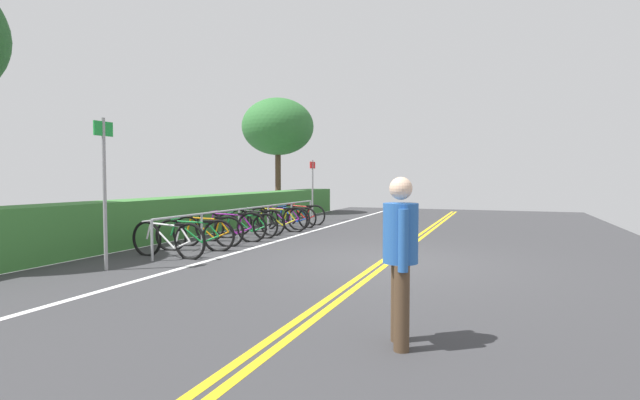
{
  "coord_description": "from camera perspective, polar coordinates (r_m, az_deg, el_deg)",
  "views": [
    {
      "loc": [
        -8.57,
        -1.95,
        1.55
      ],
      "look_at": [
        1.93,
        2.07,
        1.02
      ],
      "focal_mm": 26.38,
      "sensor_mm": 36.0,
      "label": 1
    }
  ],
  "objects": [
    {
      "name": "ground_plane",
      "position": [
        8.93,
        8.09,
        -7.49
      ],
      "size": [
        30.76,
        10.99,
        0.05
      ],
      "primitive_type": "cube",
      "color": "#353538"
    },
    {
      "name": "centre_line_yellow_inner",
      "position": [
        8.91,
        8.59,
        -7.34
      ],
      "size": [
        27.68,
        0.1,
        0.0
      ],
      "primitive_type": "cube",
      "color": "gold",
      "rests_on": "ground_plane"
    },
    {
      "name": "centre_line_yellow_outer",
      "position": [
        8.94,
        7.58,
        -7.29
      ],
      "size": [
        27.68,
        0.1,
        0.0
      ],
      "primitive_type": "cube",
      "color": "gold",
      "rests_on": "ground_plane"
    },
    {
      "name": "bike_lane_stripe_white",
      "position": [
        10.08,
        -9.63,
        -6.17
      ],
      "size": [
        27.68,
        0.12,
        0.0
      ],
      "primitive_type": "cube",
      "color": "white",
      "rests_on": "ground_plane"
    },
    {
      "name": "bike_rack",
      "position": [
        12.49,
        -7.94,
        -1.67
      ],
      "size": [
        7.88,
        0.05,
        0.79
      ],
      "color": "#9EA0A5",
      "rests_on": "ground_plane"
    },
    {
      "name": "bicycle_0",
      "position": [
        9.63,
        -17.96,
        -4.59
      ],
      "size": [
        0.46,
        1.78,
        0.75
      ],
      "color": "black",
      "rests_on": "ground_plane"
    },
    {
      "name": "bicycle_1",
      "position": [
        10.33,
        -14.93,
        -4.13
      ],
      "size": [
        0.6,
        1.7,
        0.72
      ],
      "color": "black",
      "rests_on": "ground_plane"
    },
    {
      "name": "bicycle_2",
      "position": [
        10.96,
        -13.44,
        -3.69
      ],
      "size": [
        0.57,
        1.65,
        0.74
      ],
      "color": "black",
      "rests_on": "ground_plane"
    },
    {
      "name": "bicycle_3",
      "position": [
        11.64,
        -10.8,
        -3.21
      ],
      "size": [
        0.56,
        1.78,
        0.77
      ],
      "color": "black",
      "rests_on": "ground_plane"
    },
    {
      "name": "bicycle_4",
      "position": [
        12.23,
        -8.95,
        -3.09
      ],
      "size": [
        0.59,
        1.64,
        0.7
      ],
      "color": "black",
      "rests_on": "ground_plane"
    },
    {
      "name": "bicycle_5",
      "position": [
        12.87,
        -7.78,
        -2.67
      ],
      "size": [
        0.46,
        1.7,
        0.75
      ],
      "color": "black",
      "rests_on": "ground_plane"
    },
    {
      "name": "bicycle_6",
      "position": [
        13.53,
        -5.21,
        -2.37
      ],
      "size": [
        0.63,
        1.71,
        0.77
      ],
      "color": "black",
      "rests_on": "ground_plane"
    },
    {
      "name": "bicycle_7",
      "position": [
        14.2,
        -4.5,
        -2.21
      ],
      "size": [
        0.46,
        1.68,
        0.73
      ],
      "color": "black",
      "rests_on": "ground_plane"
    },
    {
      "name": "bicycle_8",
      "position": [
        14.85,
        -3.27,
        -2.06
      ],
      "size": [
        0.46,
        1.69,
        0.69
      ],
      "color": "black",
      "rests_on": "ground_plane"
    },
    {
      "name": "bicycle_9",
      "position": [
        15.64,
        -2.16,
        -1.77
      ],
      "size": [
        0.46,
        1.68,
        0.72
      ],
      "color": "black",
      "rests_on": "ground_plane"
    },
    {
      "name": "pedestrian",
      "position": [
        4.37,
        9.72,
        -6.05
      ],
      "size": [
        0.47,
        0.32,
        1.56
      ],
      "color": "#4C3826",
      "rests_on": "ground_plane"
    },
    {
      "name": "sign_post_near",
      "position": [
        8.59,
        -24.7,
        2.21
      ],
      "size": [
        0.36,
        0.06,
        2.54
      ],
      "color": "gray",
      "rests_on": "ground_plane"
    },
    {
      "name": "sign_post_far",
      "position": [
        16.95,
        -0.91,
        1.92
      ],
      "size": [
        0.36,
        0.07,
        2.2
      ],
      "color": "gray",
      "rests_on": "ground_plane"
    },
    {
      "name": "hedge_backdrop",
      "position": [
        14.79,
        -11.78,
        -1.36
      ],
      "size": [
        16.83,
        1.02,
        1.04
      ],
      "primitive_type": "cube",
      "color": "#387533",
      "rests_on": "ground_plane"
    },
    {
      "name": "tree_mid",
      "position": [
        20.83,
        -5.14,
        8.81
      ],
      "size": [
        3.13,
        3.13,
        5.03
      ],
      "color": "#473323",
      "rests_on": "ground_plane"
    }
  ]
}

